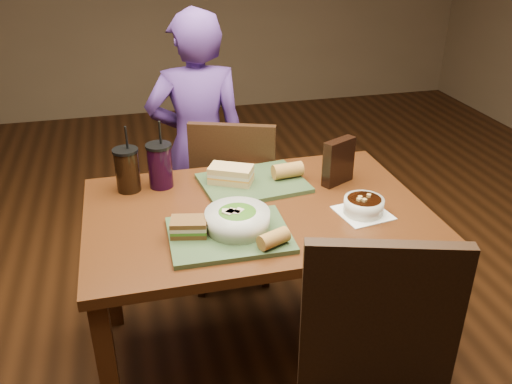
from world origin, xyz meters
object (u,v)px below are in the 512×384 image
dining_table (256,228)px  cup_berry (160,165)px  salad_bowl (237,219)px  diner (198,147)px  tray_near (229,235)px  tray_far (253,183)px  baguette_near (274,239)px  sandwich_near (189,227)px  sandwich_far (231,174)px  soup_bowl (364,205)px  baguette_far (288,170)px  cup_cola (127,170)px  chip_bag (339,162)px  chair_far (229,196)px

dining_table → cup_berry: bearing=139.9°
salad_bowl → dining_table: bearing=55.8°
diner → tray_near: bearing=90.5°
tray_far → baguette_near: baguette_near is taller
sandwich_near → diner: bearing=79.7°
salad_bowl → sandwich_far: salad_bowl is taller
sandwich_near → cup_berry: bearing=97.3°
sandwich_near → cup_berry: (-0.06, 0.44, 0.05)m
baguette_near → soup_bowl: bearing=21.8°
dining_table → diner: 0.81m
soup_bowl → baguette_near: soup_bowl is taller
dining_table → baguette_near: bearing=-92.7°
dining_table → sandwich_near: size_ratio=9.31×
diner → baguette_far: size_ratio=10.90×
tray_near → cup_berry: 0.51m
diner → baguette_near: diner is taller
diner → sandwich_far: 0.60m
tray_near → dining_table: bearing=51.9°
dining_table → diner: size_ratio=0.93×
sandwich_near → baguette_near: bearing=-28.0°
tray_near → salad_bowl: (0.04, 0.02, 0.05)m
diner → sandwich_far: size_ratio=6.92×
tray_near → sandwich_far: 0.41m
cup_berry → cup_cola: bearing=-178.0°
cup_berry → sandwich_near: bearing=-82.7°
baguette_near → chip_bag: (0.40, 0.43, 0.05)m
tray_near → sandwich_near: 0.14m
cup_cola → baguette_far: bearing=-6.9°
sandwich_near → sandwich_far: 0.43m
baguette_far → cup_berry: cup_berry is taller
cup_cola → cup_berry: (0.13, 0.00, 0.00)m
cup_berry → tray_far: bearing=-12.8°
baguette_far → cup_cola: bearing=173.1°
salad_bowl → baguette_far: 0.46m
diner → sandwich_far: bearing=97.7°
dining_table → sandwich_near: sandwich_near is taller
salad_bowl → baguette_near: size_ratio=2.13×
dining_table → tray_far: size_ratio=3.10×
chip_bag → cup_cola: bearing=143.8°
sandwich_near → cup_cola: bearing=113.4°
tray_near → chair_far: bearing=78.9°
sandwich_far → cup_berry: bearing=166.1°
soup_bowl → sandwich_far: size_ratio=1.04×
dining_table → cup_cola: (-0.47, 0.28, 0.18)m
sandwich_far → chip_bag: chip_bag is taller
diner → tray_near: 0.99m
baguette_far → tray_near: bearing=-130.9°
sandwich_far → tray_far: bearing=-9.2°
baguette_far → cup_berry: bearing=170.9°
sandwich_near → sandwich_far: size_ratio=0.69×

